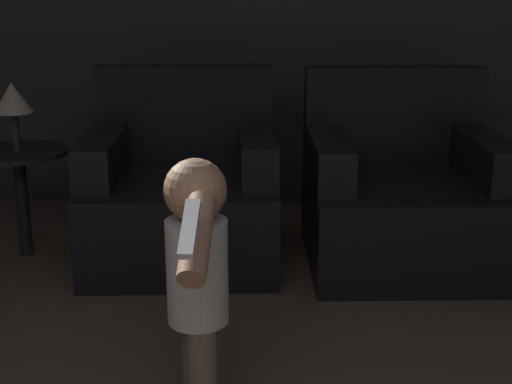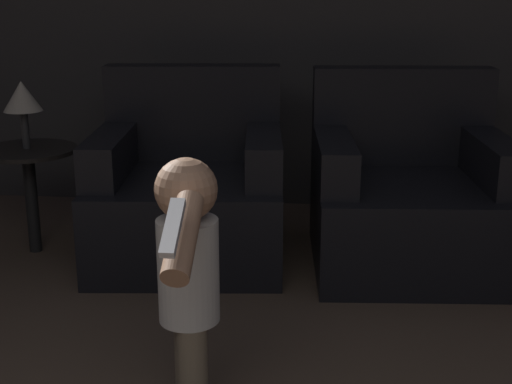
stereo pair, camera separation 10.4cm
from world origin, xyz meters
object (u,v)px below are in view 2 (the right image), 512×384
person_toddler (188,271)px  lamp (22,98)px  armchair_left (189,192)px  armchair_right (408,199)px

person_toddler → lamp: 1.70m
person_toddler → lamp: bearing=20.7°
person_toddler → lamp: (-1.03, 1.32, 0.28)m
armchair_left → person_toddler: 1.41m
armchair_left → person_toddler: armchair_left is taller
lamp → person_toddler: bearing=-52.0°
person_toddler → armchair_left: bearing=-6.5°
armchair_left → lamp: armchair_left is taller
armchair_left → armchair_right: size_ratio=1.02×
person_toddler → lamp: lamp is taller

